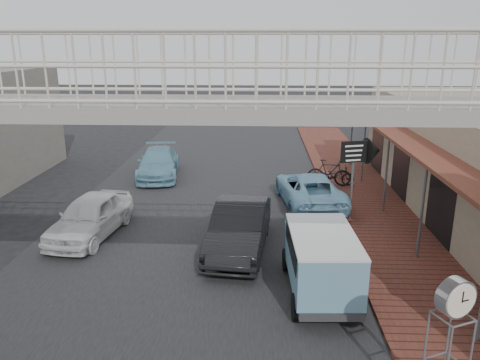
# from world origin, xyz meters

# --- Properties ---
(ground) EXTENTS (120.00, 120.00, 0.00)m
(ground) POSITION_xyz_m (0.00, 0.00, 0.00)
(ground) COLOR black
(ground) RESTS_ON ground
(road_strip) EXTENTS (10.00, 60.00, 0.01)m
(road_strip) POSITION_xyz_m (0.00, 0.00, 0.01)
(road_strip) COLOR black
(road_strip) RESTS_ON ground
(sidewalk) EXTENTS (3.00, 40.00, 0.10)m
(sidewalk) POSITION_xyz_m (6.50, 3.00, 0.05)
(sidewalk) COLOR brown
(sidewalk) RESTS_ON ground
(footbridge) EXTENTS (16.40, 2.40, 6.34)m
(footbridge) POSITION_xyz_m (0.00, -4.00, 3.18)
(footbridge) COLOR gray
(footbridge) RESTS_ON ground
(white_hatchback) EXTENTS (2.15, 4.23, 1.38)m
(white_hatchback) POSITION_xyz_m (-3.31, 2.40, 0.69)
(white_hatchback) COLOR white
(white_hatchback) RESTS_ON ground
(dark_sedan) EXTENTS (1.98, 4.60, 1.47)m
(dark_sedan) POSITION_xyz_m (1.65, 1.50, 0.74)
(dark_sedan) COLOR black
(dark_sedan) RESTS_ON ground
(angkot_curb) EXTENTS (2.72, 4.88, 1.29)m
(angkot_curb) POSITION_xyz_m (4.20, 5.83, 0.64)
(angkot_curb) COLOR #75ADCC
(angkot_curb) RESTS_ON ground
(angkot_far) EXTENTS (2.41, 4.69, 1.30)m
(angkot_far) POSITION_xyz_m (-2.62, 9.67, 0.65)
(angkot_far) COLOR #689FB5
(angkot_far) RESTS_ON ground
(angkot_van) EXTENTS (1.76, 3.58, 1.72)m
(angkot_van) POSITION_xyz_m (3.80, -1.03, 1.09)
(angkot_van) COLOR black
(angkot_van) RESTS_ON ground
(motorcycle_near) EXTENTS (1.68, 0.67, 0.86)m
(motorcycle_near) POSITION_xyz_m (5.60, 8.29, 0.53)
(motorcycle_near) COLOR black
(motorcycle_near) RESTS_ON sidewalk
(motorcycle_far) EXTENTS (1.98, 0.92, 1.15)m
(motorcycle_far) POSITION_xyz_m (5.30, 8.22, 0.67)
(motorcycle_far) COLOR black
(motorcycle_far) RESTS_ON sidewalk
(street_clock) EXTENTS (0.68, 0.66, 2.62)m
(street_clock) POSITION_xyz_m (5.30, -5.24, 2.28)
(street_clock) COLOR #59595B
(street_clock) RESTS_ON sidewalk
(arrow_sign) EXTENTS (1.64, 1.09, 2.72)m
(arrow_sign) POSITION_xyz_m (6.35, 5.31, 2.30)
(arrow_sign) COLOR #59595B
(arrow_sign) RESTS_ON sidewalk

